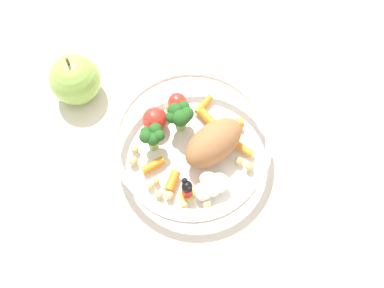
# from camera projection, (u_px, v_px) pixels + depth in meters

# --- Properties ---
(ground_plane) EXTENTS (2.40, 2.40, 0.00)m
(ground_plane) POSITION_uv_depth(u_px,v_px,m) (194.00, 141.00, 0.62)
(ground_plane) COLOR silver
(food_container) EXTENTS (0.20, 0.20, 0.06)m
(food_container) POSITION_uv_depth(u_px,v_px,m) (194.00, 143.00, 0.59)
(food_container) COLOR white
(food_container) RESTS_ON ground_plane
(loose_apple) EXTENTS (0.07, 0.07, 0.08)m
(loose_apple) POSITION_uv_depth(u_px,v_px,m) (75.00, 79.00, 0.62)
(loose_apple) COLOR #8CB74C
(loose_apple) RESTS_ON ground_plane
(folded_napkin) EXTENTS (0.14, 0.14, 0.01)m
(folded_napkin) POSITION_uv_depth(u_px,v_px,m) (354.00, 266.00, 0.55)
(folded_napkin) COLOR white
(folded_napkin) RESTS_ON ground_plane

